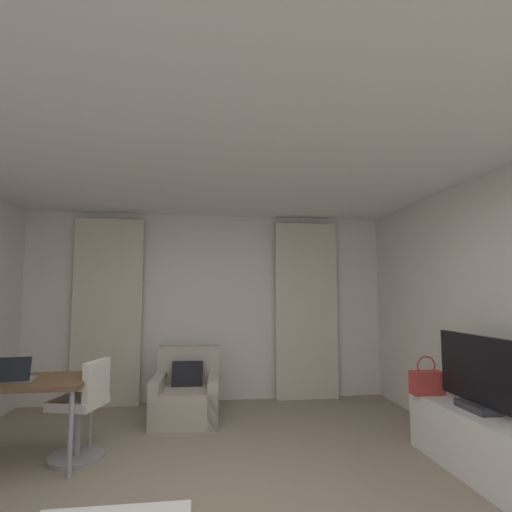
# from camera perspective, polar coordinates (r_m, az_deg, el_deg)

# --- Properties ---
(wall_window) EXTENTS (5.12, 0.06, 2.60)m
(wall_window) POSITION_cam_1_polar(r_m,az_deg,el_deg) (5.72, -6.62, -7.20)
(wall_window) COLOR silver
(wall_window) RESTS_ON ground
(ceiling) EXTENTS (5.12, 6.12, 0.06)m
(ceiling) POSITION_cam_1_polar(r_m,az_deg,el_deg) (2.91, -5.08, 17.68)
(ceiling) COLOR white
(ceiling) RESTS_ON wall_left
(curtain_left_panel) EXTENTS (0.90, 0.06, 2.50)m
(curtain_left_panel) POSITION_cam_1_polar(r_m,az_deg,el_deg) (5.73, -20.60, -7.40)
(curtain_left_panel) COLOR beige
(curtain_left_panel) RESTS_ON ground
(curtain_right_panel) EXTENTS (0.90, 0.06, 2.50)m
(curtain_right_panel) POSITION_cam_1_polar(r_m,az_deg,el_deg) (5.78, 7.28, -7.66)
(curtain_right_panel) COLOR beige
(curtain_right_panel) RESTS_ON ground
(armchair) EXTENTS (0.80, 0.80, 0.82)m
(armchair) POSITION_cam_1_polar(r_m,az_deg,el_deg) (5.03, -9.98, -19.29)
(armchair) COLOR #B2A899
(armchair) RESTS_ON ground
(desk) EXTENTS (1.21, 0.67, 0.73)m
(desk) POSITION_cam_1_polar(r_m,az_deg,el_deg) (4.21, -31.25, -15.85)
(desk) COLOR brown
(desk) RESTS_ON ground
(desk_chair) EXTENTS (0.50, 0.50, 0.88)m
(desk_chair) POSITION_cam_1_polar(r_m,az_deg,el_deg) (4.17, -23.76, -20.18)
(desk_chair) COLOR gray
(desk_chair) RESTS_ON ground
(laptop) EXTENTS (0.35, 0.29, 0.22)m
(laptop) POSITION_cam_1_polar(r_m,az_deg,el_deg) (4.11, -31.70, -14.54)
(laptop) COLOR #ADADB2
(laptop) RESTS_ON desk
(tv_console) EXTENTS (0.46, 1.37, 0.51)m
(tv_console) POSITION_cam_1_polar(r_m,az_deg,el_deg) (4.08, 29.39, -22.29)
(tv_console) COLOR white
(tv_console) RESTS_ON ground
(tv_flatscreen) EXTENTS (0.20, 0.91, 0.62)m
(tv_flatscreen) POSITION_cam_1_polar(r_m,az_deg,el_deg) (3.94, 29.15, -14.77)
(tv_flatscreen) COLOR #333338
(tv_flatscreen) RESTS_ON tv_console
(handbag_primary) EXTENTS (0.30, 0.14, 0.37)m
(handbag_primary) POSITION_cam_1_polar(r_m,az_deg,el_deg) (4.35, 23.37, -16.28)
(handbag_primary) COLOR #B73833
(handbag_primary) RESTS_ON tv_console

